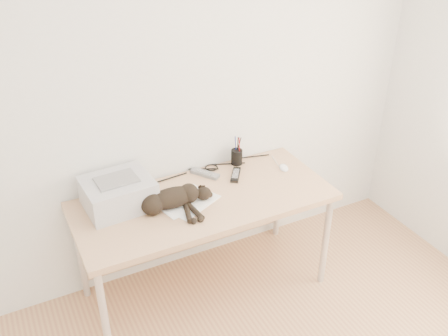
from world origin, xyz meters
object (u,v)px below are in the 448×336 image
cat (170,200)px  mug (137,187)px  printer (118,193)px  pen_cup (237,157)px  mouse (284,166)px  desk (199,209)px

cat → mug: cat is taller
printer → mug: (0.14, 0.08, -0.04)m
printer → pen_cup: size_ratio=2.08×
mouse → printer: bearing=-165.5°
desk → cat: cat is taller
desk → printer: (-0.49, 0.07, 0.22)m
pen_cup → mouse: bearing=-38.1°
desk → pen_cup: bearing=27.9°
printer → cat: (0.26, -0.16, -0.03)m
desk → mouse: bearing=0.2°
pen_cup → mug: bearing=-175.7°
printer → pen_cup: 0.88m
cat → mouse: size_ratio=5.96×
mug → pen_cup: size_ratio=0.52×
desk → pen_cup: pen_cup is taller
desk → mouse: (0.64, 0.00, 0.15)m
desk → mouse: mouse is taller
mug → printer: bearing=-150.9°
mouse → cat: bearing=-155.7°
desk → mouse: size_ratio=15.98×
desk → cat: bearing=-157.6°
pen_cup → mouse: pen_cup is taller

